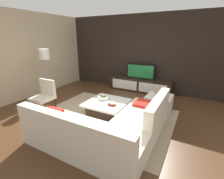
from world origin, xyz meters
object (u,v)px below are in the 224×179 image
(media_console, at_px, (140,85))
(decorative_ball, at_px, (160,92))
(floor_lamp, at_px, (44,57))
(book_stack, at_px, (112,104))
(ottoman, at_px, (159,102))
(television, at_px, (140,71))
(fruit_bowl, at_px, (103,97))
(sectional_couch, at_px, (109,128))
(coffee_table, at_px, (107,108))
(accent_chair_near, at_px, (45,94))

(media_console, height_order, decorative_ball, decorative_ball)
(floor_lamp, height_order, book_stack, floor_lamp)
(decorative_ball, bearing_deg, ottoman, 0.00)
(television, relative_size, fruit_bowl, 3.89)
(decorative_ball, distance_m, book_stack, 1.48)
(decorative_ball, bearing_deg, media_console, 129.26)
(sectional_couch, height_order, decorative_ball, sectional_couch)
(fruit_bowl, bearing_deg, ottoman, 36.05)
(sectional_couch, xyz_separation_m, book_stack, (-0.39, 0.84, 0.13))
(media_console, xyz_separation_m, coffee_table, (-0.10, -2.30, -0.05))
(media_console, xyz_separation_m, decorative_ball, (1.02, -1.25, 0.28))
(ottoman, relative_size, book_stack, 3.48)
(accent_chair_near, bearing_deg, ottoman, 22.34)
(accent_chair_near, bearing_deg, floor_lamp, 127.13)
(media_console, height_order, accent_chair_near, accent_chair_near)
(coffee_table, relative_size, decorative_ball, 4.11)
(sectional_couch, relative_size, floor_lamp, 1.43)
(ottoman, height_order, decorative_ball, decorative_ball)
(fruit_bowl, relative_size, book_stack, 1.39)
(ottoman, bearing_deg, fruit_bowl, -143.95)
(television, relative_size, ottoman, 1.56)
(media_console, bearing_deg, floor_lamp, -139.19)
(coffee_table, relative_size, book_stack, 5.13)
(accent_chair_near, relative_size, ottoman, 1.24)
(fruit_bowl, bearing_deg, book_stack, -29.50)
(television, distance_m, sectional_couch, 3.33)
(media_console, xyz_separation_m, floor_lamp, (-2.48, -2.14, 1.12))
(fruit_bowl, bearing_deg, floor_lamp, 178.67)
(accent_chair_near, distance_m, book_stack, 1.97)
(sectional_couch, relative_size, accent_chair_near, 2.71)
(media_console, relative_size, sectional_couch, 1.01)
(sectional_couch, relative_size, fruit_bowl, 8.41)
(media_console, height_order, coffee_table, media_console)
(media_console, distance_m, decorative_ball, 1.64)
(sectional_couch, bearing_deg, ottoman, 75.51)
(fruit_bowl, xyz_separation_m, book_stack, (0.39, -0.22, -0.02))
(television, xyz_separation_m, coffee_table, (-0.10, -2.30, -0.58))
(television, height_order, accent_chair_near, television)
(television, bearing_deg, book_stack, -87.28)
(floor_lamp, bearing_deg, book_stack, -6.02)
(television, bearing_deg, ottoman, -50.75)
(media_console, bearing_deg, coffee_table, -92.49)
(fruit_bowl, bearing_deg, accent_chair_near, -157.07)
(accent_chair_near, distance_m, fruit_bowl, 1.66)
(media_console, distance_m, sectional_couch, 3.30)
(ottoman, xyz_separation_m, book_stack, (-0.91, -1.17, 0.22))
(coffee_table, relative_size, fruit_bowl, 3.68)
(television, height_order, book_stack, television)
(accent_chair_near, bearing_deg, television, 50.51)
(decorative_ball, bearing_deg, fruit_bowl, -143.95)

